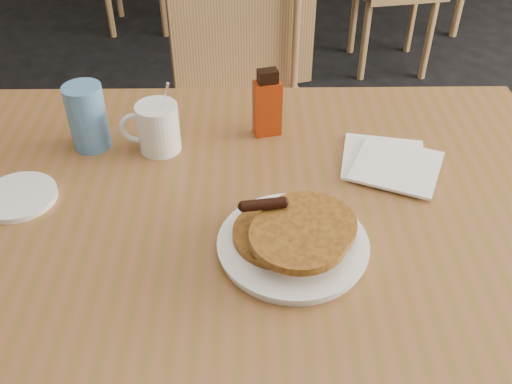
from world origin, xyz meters
TOP-DOWN VIEW (x-y plane):
  - main_table at (0.04, 0.06)m, footprint 1.35×0.93m
  - chair_main_far at (0.05, 0.81)m, footprint 0.56×0.57m
  - pancake_plate at (0.11, -0.08)m, footprint 0.26×0.26m
  - coffee_mug at (-0.14, 0.24)m, footprint 0.13×0.09m
  - syrup_bottle at (0.09, 0.29)m, footprint 0.06×0.05m
  - napkin_stack at (0.33, 0.16)m, footprint 0.23×0.24m
  - blue_tumbler at (-0.29, 0.25)m, footprint 0.10×0.10m
  - side_saucer at (-0.40, 0.08)m, footprint 0.19×0.19m

SIDE VIEW (x-z plane):
  - chair_main_far at x=0.05m, z-range 0.10..1.12m
  - main_table at x=0.04m, z-range 0.34..1.09m
  - napkin_stack at x=0.33m, z-range 0.75..0.76m
  - side_saucer at x=-0.40m, z-range 0.75..0.76m
  - pancake_plate at x=0.11m, z-range 0.73..0.82m
  - coffee_mug at x=-0.14m, z-range 0.72..0.89m
  - syrup_bottle at x=0.09m, z-range 0.74..0.90m
  - blue_tumbler at x=-0.29m, z-range 0.75..0.89m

